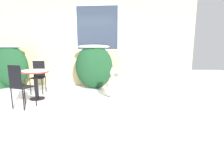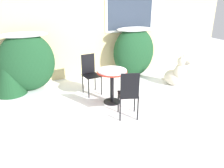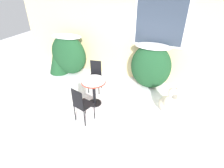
% 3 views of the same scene
% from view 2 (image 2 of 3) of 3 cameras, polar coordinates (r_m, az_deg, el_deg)
% --- Properties ---
extents(ground_plane, '(16.00, 16.00, 0.00)m').
position_cam_2_polar(ground_plane, '(4.69, 5.96, -5.51)').
color(ground_plane, white).
extents(house_wall, '(8.00, 0.10, 3.21)m').
position_cam_2_polar(house_wall, '(6.25, -2.45, 16.97)').
color(house_wall, '#D1BC84').
rests_on(house_wall, ground_plane).
extents(shrub_left, '(1.29, 0.70, 1.41)m').
position_cam_2_polar(shrub_left, '(5.54, -21.36, 5.64)').
color(shrub_left, '#194223').
rests_on(shrub_left, ground_plane).
extents(shrub_middle, '(1.20, 0.73, 1.40)m').
position_cam_2_polar(shrub_middle, '(6.24, 5.72, 8.59)').
color(shrub_middle, '#194223').
rests_on(shrub_middle, ground_plane).
extents(evergreen_bush, '(0.71, 0.71, 1.24)m').
position_cam_2_polar(evergreen_bush, '(5.53, -25.64, 3.62)').
color(evergreen_bush, '#194223').
rests_on(evergreen_bush, ground_plane).
extents(patio_table, '(0.63, 0.63, 0.74)m').
position_cam_2_polar(patio_table, '(4.56, 0.00, 1.87)').
color(patio_table, black).
rests_on(patio_table, ground_plane).
extents(patio_chair_near_table, '(0.42, 0.42, 0.92)m').
position_cam_2_polar(patio_chair_near_table, '(5.11, -5.70, 3.01)').
color(patio_chair_near_table, black).
rests_on(patio_chair_near_table, ground_plane).
extents(patio_chair_far_side, '(0.45, 0.45, 0.92)m').
position_cam_2_polar(patio_chair_far_side, '(3.98, 4.38, -2.41)').
color(patio_chair_far_side, black).
rests_on(patio_chair_far_side, ground_plane).
extents(dog, '(0.60, 0.72, 0.81)m').
position_cam_2_polar(dog, '(5.84, 16.42, 2.45)').
color(dog, beige).
rests_on(dog, ground_plane).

